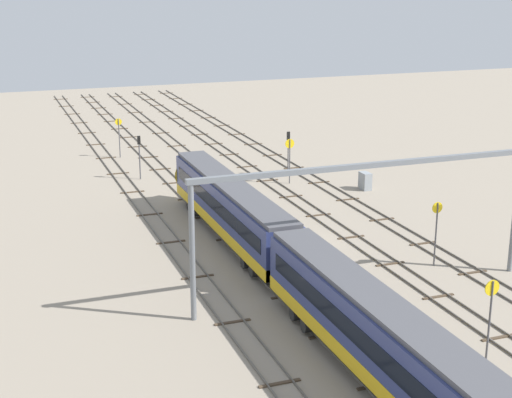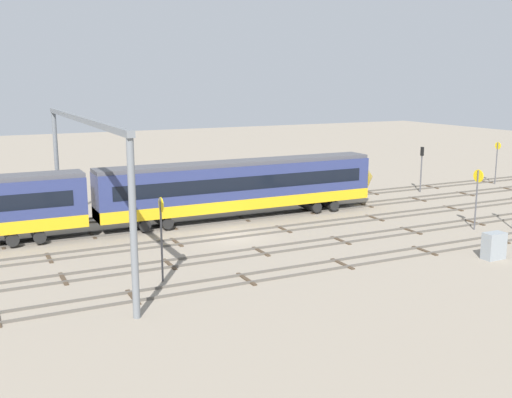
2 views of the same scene
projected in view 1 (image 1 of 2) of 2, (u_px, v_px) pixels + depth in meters
ground_plane at (298, 244)px, 62.12m from camera, size 192.21×192.21×0.00m
track_near_foreground at (401, 231)px, 65.27m from camera, size 176.21×2.40×0.16m
track_second_near at (351, 237)px, 63.69m from camera, size 176.21×2.40×0.16m
track_middle at (298, 244)px, 62.10m from camera, size 176.21×2.40×0.16m
track_with_train at (242, 251)px, 60.51m from camera, size 176.21×2.40×0.16m
track_far_background at (184, 258)px, 58.92m from camera, size 176.21×2.40×0.16m
overhead_gantry at (368, 192)px, 50.52m from camera, size 0.40×24.85×9.27m
speed_sign_near_foreground at (436, 225)px, 56.67m from camera, size 0.14×0.85×5.01m
speed_sign_mid_trackside at (290, 154)px, 79.48m from camera, size 0.14×0.99×4.76m
speed_sign_far_trackside at (490, 312)px, 41.65m from camera, size 0.14×0.91×5.26m
speed_sign_distant_end at (119, 133)px, 91.01m from camera, size 0.14×0.80×4.72m
signal_light_trackside_approach at (288, 147)px, 82.54m from camera, size 0.31×0.32×4.89m
signal_light_trackside_departure at (139, 151)px, 81.16m from camera, size 0.31×0.32×4.73m
relay_cabinet at (365, 181)px, 77.83m from camera, size 1.47×0.86×1.78m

